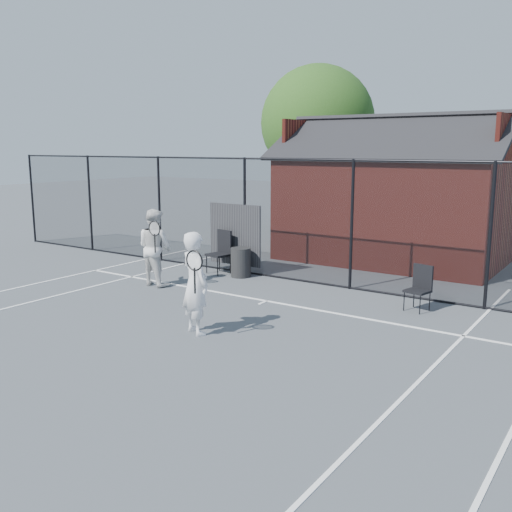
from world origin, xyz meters
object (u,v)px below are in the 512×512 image
Objects in this scene: player_back at (155,247)px; clubhouse at (395,205)px; chair_right at (417,289)px; player_front at (195,283)px; waste_bin at (241,262)px; chair_left at (218,253)px.

clubhouse is at bearing 60.59° from player_back.
player_back is 2.02× the size of chair_right.
chair_right is at bearing 52.39° from player_front.
chair_right is at bearing -6.02° from waste_bin.
player_back is at bearing -154.44° from chair_right.
player_back is 6.09m from chair_right.
clubhouse is at bearing 61.93° from waste_bin.
chair_left reaches higher than waste_bin.
player_front is at bearing -92.53° from clubhouse.
player_back is at bearing -119.41° from clubhouse.
chair_left is 0.74m from waste_bin.
chair_left is 1.47× the size of waste_bin.
player_front is at bearing -45.60° from chair_left.
chair_left is (0.46, 1.85, -0.37)m from player_back.
chair_right is (2.77, 3.59, -0.46)m from player_front.
player_front reaches higher than chair_left.
clubhouse is 8.74× the size of waste_bin.
chair_right is at bearing 12.85° from player_back.
clubhouse reaches higher than chair_left.
waste_bin is at bearing -118.07° from clubhouse.
chair_right is (5.92, 1.35, -0.46)m from player_back.
player_front is at bearing -64.28° from waste_bin.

